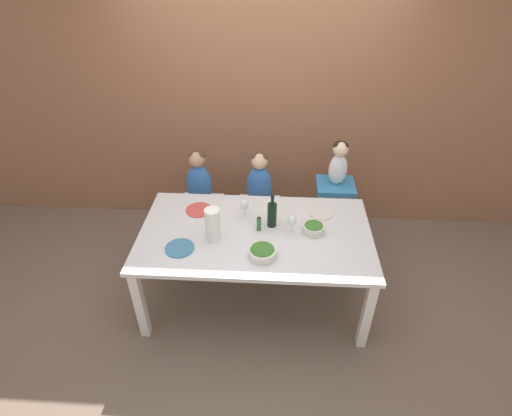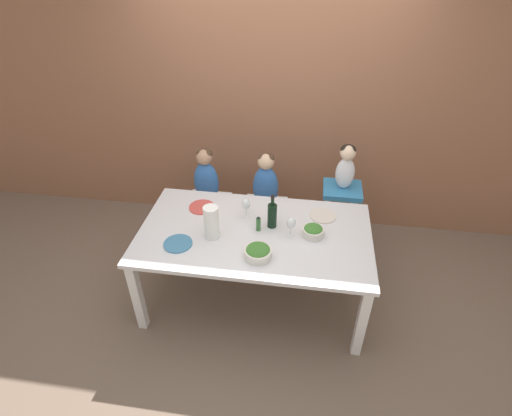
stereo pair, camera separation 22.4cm
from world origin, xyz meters
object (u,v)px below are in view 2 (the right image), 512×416
at_px(person_child_center, 266,180).
at_px(paper_towel_roll, 212,222).
at_px(chair_far_center, 265,212).
at_px(wine_bottle, 272,215).
at_px(wine_glass_near, 291,223).
at_px(person_child_left, 206,176).
at_px(salad_bowl_small, 313,231).
at_px(dinner_plate_back_right, 323,216).
at_px(chair_far_left, 208,207).
at_px(wine_glass_far, 246,205).
at_px(salad_bowl_large, 258,252).
at_px(person_baby_right, 346,164).
at_px(dinner_plate_front_left, 178,244).
at_px(chair_right_highchair, 341,202).
at_px(dinner_plate_back_left, 202,207).

height_order(person_child_center, paper_towel_roll, person_child_center).
xyz_separation_m(chair_far_center, paper_towel_roll, (-0.31, -0.85, 0.48)).
height_order(wine_bottle, wine_glass_near, wine_bottle).
height_order(person_child_left, salad_bowl_small, person_child_left).
relative_size(chair_far_center, salad_bowl_small, 2.67).
bearing_deg(dinner_plate_back_right, chair_far_center, 139.59).
relative_size(chair_far_left, salad_bowl_small, 2.67).
bearing_deg(wine_glass_far, salad_bowl_large, -70.57).
distance_m(person_baby_right, dinner_plate_front_left, 1.62).
distance_m(chair_far_left, wine_glass_near, 1.23).
relative_size(person_child_left, wine_bottle, 1.95).
bearing_deg(wine_bottle, wine_glass_near, -30.41).
distance_m(person_baby_right, dinner_plate_back_right, 0.55).
bearing_deg(chair_far_left, salad_bowl_small, -34.76).
height_order(person_child_left, salad_bowl_large, person_child_left).
distance_m(chair_right_highchair, dinner_plate_back_right, 0.52).
bearing_deg(person_child_left, wine_bottle, -42.56).
bearing_deg(dinner_plate_front_left, chair_right_highchair, 37.76).
relative_size(person_baby_right, salad_bowl_large, 2.08).
bearing_deg(salad_bowl_small, person_child_center, 122.66).
distance_m(chair_far_center, wine_glass_far, 0.72).
bearing_deg(wine_glass_far, chair_far_left, 131.34).
bearing_deg(wine_glass_far, wine_glass_near, -26.85).
xyz_separation_m(person_child_left, paper_towel_roll, (0.27, -0.85, 0.11)).
height_order(person_child_left, wine_glass_near, person_child_left).
bearing_deg(paper_towel_roll, dinner_plate_front_left, -151.71).
height_order(person_baby_right, dinner_plate_back_right, person_baby_right).
bearing_deg(chair_far_center, dinner_plate_back_left, -135.32).
xyz_separation_m(chair_right_highchair, paper_towel_roll, (-1.03, -0.85, 0.29)).
xyz_separation_m(person_baby_right, wine_glass_near, (-0.43, -0.75, -0.14)).
bearing_deg(wine_glass_far, person_child_left, 131.29).
distance_m(chair_far_left, dinner_plate_back_right, 1.26).
xyz_separation_m(person_baby_right, wine_glass_far, (-0.81, -0.55, -0.14)).
distance_m(person_child_left, person_baby_right, 1.32).
distance_m(chair_far_left, paper_towel_roll, 1.01).
distance_m(dinner_plate_front_left, dinner_plate_back_left, 0.50).
xyz_separation_m(chair_far_center, person_baby_right, (0.72, 0.00, 0.60)).
height_order(person_baby_right, salad_bowl_small, person_baby_right).
distance_m(chair_far_left, wine_glass_far, 0.86).
bearing_deg(chair_right_highchair, wine_glass_near, -119.71).
distance_m(paper_towel_roll, salad_bowl_small, 0.79).
relative_size(wine_glass_near, salad_bowl_small, 1.01).
relative_size(chair_far_center, person_child_left, 0.79).
bearing_deg(person_child_left, salad_bowl_small, -34.80).
distance_m(dinner_plate_back_left, dinner_plate_back_right, 1.03).
bearing_deg(chair_far_center, chair_far_left, 180.00).
distance_m(wine_bottle, salad_bowl_large, 0.39).
bearing_deg(person_child_center, dinner_plate_front_left, -119.21).
xyz_separation_m(chair_far_left, wine_glass_near, (0.87, -0.75, 0.46)).
height_order(person_child_left, dinner_plate_back_right, person_child_left).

